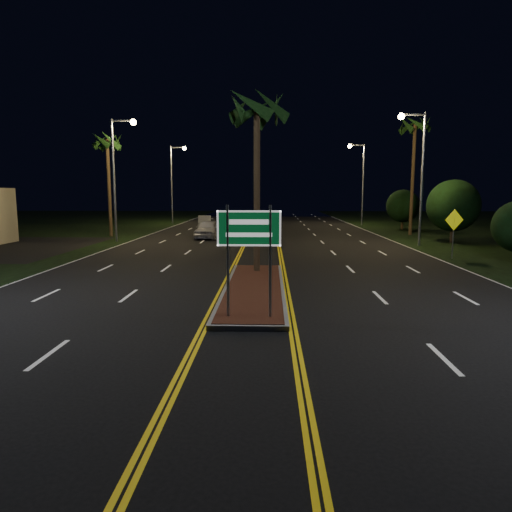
{
  "coord_description": "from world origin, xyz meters",
  "views": [
    {
      "loc": [
        0.58,
        -9.93,
        3.71
      ],
      "look_at": [
        0.19,
        2.93,
        1.9
      ],
      "focal_mm": 32.0,
      "sensor_mm": 36.0,
      "label": 1
    }
  ],
  "objects_px": {
    "streetlight_right_mid": "(417,163)",
    "car_near": "(208,228)",
    "highway_sign": "(249,239)",
    "streetlight_right_far": "(360,174)",
    "shrub_mid": "(453,206)",
    "warning_sign": "(454,226)",
    "streetlight_left_mid": "(119,165)",
    "shrub_far": "(403,206)",
    "palm_right_far": "(415,127)",
    "palm_median": "(257,109)",
    "palm_left_far": "(107,142)",
    "car_far": "(205,221)",
    "median_island": "(254,288)",
    "streetlight_left_far": "(175,175)"
  },
  "relations": [
    {
      "from": "streetlight_right_mid",
      "to": "car_near",
      "type": "bearing_deg",
      "value": 162.67
    },
    {
      "from": "highway_sign",
      "to": "streetlight_right_far",
      "type": "height_order",
      "value": "streetlight_right_far"
    },
    {
      "from": "shrub_mid",
      "to": "warning_sign",
      "type": "distance_m",
      "value": 8.98
    },
    {
      "from": "streetlight_left_mid",
      "to": "shrub_far",
      "type": "bearing_deg",
      "value": 26.18
    },
    {
      "from": "highway_sign",
      "to": "palm_right_far",
      "type": "xyz_separation_m",
      "value": [
        12.8,
        27.2,
        6.74
      ]
    },
    {
      "from": "streetlight_right_mid",
      "to": "shrub_mid",
      "type": "height_order",
      "value": "streetlight_right_mid"
    },
    {
      "from": "palm_median",
      "to": "palm_left_far",
      "type": "bearing_deg",
      "value": 126.18
    },
    {
      "from": "car_near",
      "to": "car_far",
      "type": "bearing_deg",
      "value": 102.97
    },
    {
      "from": "shrub_mid",
      "to": "highway_sign",
      "type": "bearing_deg",
      "value": -123.44
    },
    {
      "from": "shrub_far",
      "to": "palm_right_far",
      "type": "bearing_deg",
      "value": -99.46
    },
    {
      "from": "warning_sign",
      "to": "palm_median",
      "type": "bearing_deg",
      "value": -170.39
    },
    {
      "from": "median_island",
      "to": "shrub_mid",
      "type": "distance_m",
      "value": 22.18
    },
    {
      "from": "streetlight_right_mid",
      "to": "streetlight_right_far",
      "type": "distance_m",
      "value": 20.0
    },
    {
      "from": "median_island",
      "to": "streetlight_right_mid",
      "type": "distance_m",
      "value": 19.2
    },
    {
      "from": "car_near",
      "to": "warning_sign",
      "type": "relative_size",
      "value": 1.84
    },
    {
      "from": "streetlight_left_mid",
      "to": "shrub_far",
      "type": "xyz_separation_m",
      "value": [
        24.41,
        12.0,
        -3.32
      ]
    },
    {
      "from": "streetlight_left_far",
      "to": "palm_median",
      "type": "xyz_separation_m",
      "value": [
        10.61,
        -33.5,
        1.62
      ]
    },
    {
      "from": "car_near",
      "to": "highway_sign",
      "type": "bearing_deg",
      "value": -76.02
    },
    {
      "from": "median_island",
      "to": "palm_right_far",
      "type": "xyz_separation_m",
      "value": [
        12.8,
        23.0,
        9.06
      ]
    },
    {
      "from": "streetlight_right_far",
      "to": "palm_left_far",
      "type": "bearing_deg",
      "value": -149.12
    },
    {
      "from": "median_island",
      "to": "warning_sign",
      "type": "xyz_separation_m",
      "value": [
        10.8,
        8.66,
        1.73
      ]
    },
    {
      "from": "shrub_mid",
      "to": "shrub_far",
      "type": "height_order",
      "value": "shrub_mid"
    },
    {
      "from": "car_far",
      "to": "streetlight_right_mid",
      "type": "bearing_deg",
      "value": -51.17
    },
    {
      "from": "streetlight_left_far",
      "to": "streetlight_right_far",
      "type": "distance_m",
      "value": 21.32
    },
    {
      "from": "palm_median",
      "to": "car_far",
      "type": "distance_m",
      "value": 28.91
    },
    {
      "from": "warning_sign",
      "to": "car_far",
      "type": "bearing_deg",
      "value": 111.58
    },
    {
      "from": "streetlight_left_far",
      "to": "warning_sign",
      "type": "bearing_deg",
      "value": -52.93
    },
    {
      "from": "streetlight_left_far",
      "to": "car_near",
      "type": "xyz_separation_m",
      "value": [
        6.2,
        -17.31,
        -4.81
      ]
    },
    {
      "from": "streetlight_right_far",
      "to": "palm_median",
      "type": "bearing_deg",
      "value": -108.62
    },
    {
      "from": "streetlight_left_far",
      "to": "car_far",
      "type": "bearing_deg",
      "value": -54.49
    },
    {
      "from": "streetlight_right_mid",
      "to": "streetlight_left_mid",
      "type": "bearing_deg",
      "value": 174.62
    },
    {
      "from": "highway_sign",
      "to": "warning_sign",
      "type": "height_order",
      "value": "highway_sign"
    },
    {
      "from": "palm_median",
      "to": "palm_right_far",
      "type": "height_order",
      "value": "palm_right_far"
    },
    {
      "from": "streetlight_right_far",
      "to": "palm_left_far",
      "type": "xyz_separation_m",
      "value": [
        -23.41,
        -14.0,
        2.09
      ]
    },
    {
      "from": "streetlight_right_far",
      "to": "shrub_far",
      "type": "relative_size",
      "value": 2.27
    },
    {
      "from": "highway_sign",
      "to": "shrub_mid",
      "type": "xyz_separation_m",
      "value": [
        14.0,
        21.2,
        0.32
      ]
    },
    {
      "from": "median_island",
      "to": "palm_median",
      "type": "relative_size",
      "value": 1.23
    },
    {
      "from": "palm_left_far",
      "to": "palm_right_far",
      "type": "distance_m",
      "value": 25.72
    },
    {
      "from": "palm_left_far",
      "to": "warning_sign",
      "type": "bearing_deg",
      "value": -27.61
    },
    {
      "from": "shrub_far",
      "to": "palm_left_far",
      "type": "bearing_deg",
      "value": -163.26
    },
    {
      "from": "streetlight_right_far",
      "to": "shrub_mid",
      "type": "distance_m",
      "value": 18.55
    },
    {
      "from": "palm_median",
      "to": "palm_left_far",
      "type": "xyz_separation_m",
      "value": [
        -12.8,
        17.5,
        0.47
      ]
    },
    {
      "from": "palm_right_far",
      "to": "shrub_mid",
      "type": "distance_m",
      "value": 8.87
    },
    {
      "from": "palm_median",
      "to": "streetlight_left_mid",
      "type": "bearing_deg",
      "value": 128.17
    },
    {
      "from": "streetlight_left_far",
      "to": "streetlight_left_mid",
      "type": "bearing_deg",
      "value": -90.0
    },
    {
      "from": "streetlight_left_mid",
      "to": "shrub_mid",
      "type": "height_order",
      "value": "streetlight_left_mid"
    },
    {
      "from": "streetlight_right_far",
      "to": "shrub_mid",
      "type": "relative_size",
      "value": 1.95
    },
    {
      "from": "streetlight_left_mid",
      "to": "car_near",
      "type": "distance_m",
      "value": 8.29
    },
    {
      "from": "streetlight_right_mid",
      "to": "shrub_far",
      "type": "relative_size",
      "value": 2.27
    },
    {
      "from": "median_island",
      "to": "palm_median",
      "type": "height_order",
      "value": "palm_median"
    }
  ]
}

